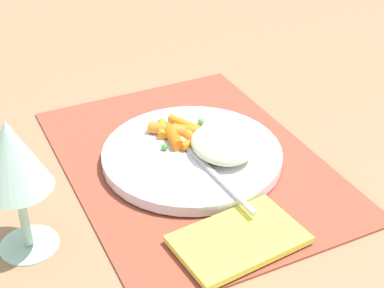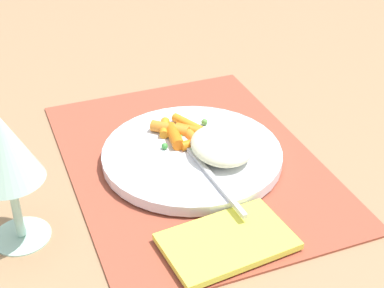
# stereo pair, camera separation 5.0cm
# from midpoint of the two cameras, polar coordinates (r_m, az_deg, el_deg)

# --- Properties ---
(ground_plane) EXTENTS (2.40, 2.40, 0.00)m
(ground_plane) POSITION_cam_midpoint_polar(r_m,az_deg,el_deg) (0.79, 1.83, -1.89)
(ground_plane) COLOR #997551
(placemat) EXTENTS (0.43, 0.32, 0.01)m
(placemat) POSITION_cam_midpoint_polar(r_m,az_deg,el_deg) (0.78, 1.83, -1.71)
(placemat) COLOR #9E4733
(placemat) RESTS_ON ground_plane
(plate) EXTENTS (0.24, 0.24, 0.01)m
(plate) POSITION_cam_midpoint_polar(r_m,az_deg,el_deg) (0.78, 1.84, -1.10)
(plate) COLOR white
(plate) RESTS_ON placemat
(rice_mound) EXTENTS (0.09, 0.08, 0.03)m
(rice_mound) POSITION_cam_midpoint_polar(r_m,az_deg,el_deg) (0.76, 4.79, -0.19)
(rice_mound) COLOR beige
(rice_mound) RESTS_ON plate
(carrot_portion) EXTENTS (0.10, 0.07, 0.02)m
(carrot_portion) POSITION_cam_midpoint_polar(r_m,az_deg,el_deg) (0.80, 0.79, 1.06)
(carrot_portion) COLOR orange
(carrot_portion) RESTS_ON plate
(pea_scatter) EXTENTS (0.08, 0.08, 0.01)m
(pea_scatter) POSITION_cam_midpoint_polar(r_m,az_deg,el_deg) (0.80, 1.46, 0.73)
(pea_scatter) COLOR green
(pea_scatter) RESTS_ON plate
(fork) EXTENTS (0.20, 0.02, 0.01)m
(fork) POSITION_cam_midpoint_polar(r_m,az_deg,el_deg) (0.75, 2.98, -1.72)
(fork) COLOR #BCBCBC
(fork) RESTS_ON plate
(wine_glass) EXTENTS (0.08, 0.08, 0.16)m
(wine_glass) POSITION_cam_midpoint_polar(r_m,az_deg,el_deg) (0.62, -15.65, -0.73)
(wine_glass) COLOR #B2E0CC
(wine_glass) RESTS_ON ground_plane
(napkin) EXTENTS (0.10, 0.15, 0.01)m
(napkin) POSITION_cam_midpoint_polar(r_m,az_deg,el_deg) (0.65, 5.69, -9.48)
(napkin) COLOR #EAE54C
(napkin) RESTS_ON placemat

